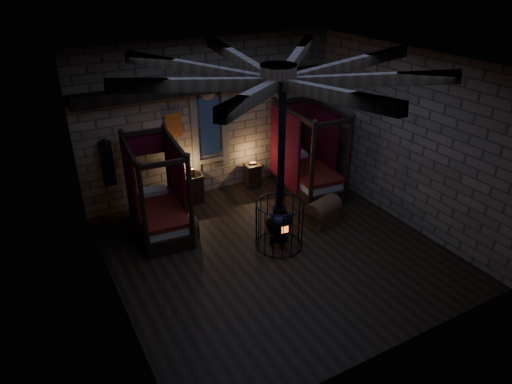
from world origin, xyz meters
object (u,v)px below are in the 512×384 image
bed_right (306,170)px  trunk_right (323,212)px  trunk_left (180,231)px  bed_left (159,210)px  stove (279,221)px

bed_right → trunk_right: size_ratio=2.36×
bed_right → trunk_left: (-4.10, -0.81, -0.34)m
bed_left → trunk_right: (3.68, -1.62, -0.27)m
trunk_left → stove: (1.91, -1.32, 0.40)m
bed_right → trunk_right: bed_right is taller
trunk_right → stove: 1.60m
trunk_right → trunk_left: bearing=148.1°
bed_left → trunk_right: bed_left is taller
bed_left → trunk_left: 0.79m
bed_right → stove: bearing=-131.6°
trunk_right → stove: size_ratio=0.25×
bed_right → trunk_left: bed_right is taller
bed_left → trunk_right: bearing=-18.6°
bed_right → stove: size_ratio=0.59×
bed_right → trunk_right: (-0.68, -1.75, -0.30)m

